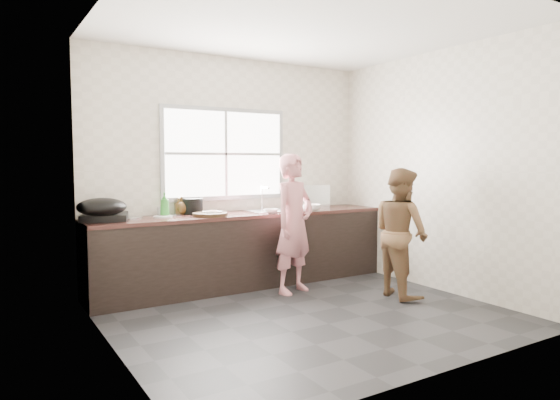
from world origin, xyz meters
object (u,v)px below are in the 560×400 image
bowl_crabs (310,208)px  bottle_brown_tall (179,207)px  black_pot (192,206)px  pot_lid_left (130,218)px  burner (105,217)px  person_side (401,232)px  bottle_green (165,205)px  woman (294,228)px  pot_lid_right (171,215)px  bowl_held (271,210)px  wok (102,207)px  bowl_mince (212,213)px  cutting_board (210,214)px  glass_jar (160,211)px  plate_food (163,217)px  bottle_brown_short (182,206)px  dish_rack (312,196)px

bowl_crabs → bottle_brown_tall: (-1.51, 0.44, 0.05)m
black_pot → pot_lid_left: size_ratio=0.93×
bottle_brown_tall → burner: size_ratio=0.39×
person_side → bottle_green: bearing=65.0°
woman → pot_lid_right: size_ratio=6.43×
black_pot → bowl_held: bearing=-28.0°
bowl_held → wok: size_ratio=0.45×
person_side → bowl_mince: (-1.67, 1.21, 0.19)m
person_side → bowl_crabs: person_side is taller
cutting_board → burner: burner is taller
person_side → bottle_brown_tall: bearing=59.8°
cutting_board → wok: size_ratio=0.80×
bowl_mince → bottle_brown_tall: bearing=131.3°
person_side → bottle_green: (-2.15, 1.39, 0.30)m
glass_jar → pot_lid_left: size_ratio=0.35×
wok → burner: bearing=68.2°
bottle_brown_tall → glass_jar: (-0.21, 0.00, -0.04)m
burner → wok: 0.19m
black_pot → bottle_brown_tall: black_pot is taller
woman → black_pot: 1.21m
plate_food → bowl_held: bearing=-10.9°
cutting_board → bowl_mince: (0.04, 0.03, 0.01)m
glass_jar → bowl_crabs: bearing=-14.4°
bowl_crabs → black_pot: size_ratio=0.84×
bottle_brown_tall → person_side: bearing=-38.0°
bowl_mince → bottle_brown_short: bearing=127.2°
black_pot → bottle_brown_short: size_ratio=1.33×
bowl_held → dish_rack: (0.88, 0.43, 0.11)m
woman → bowl_held: size_ratio=6.75×
person_side → plate_food: bearing=66.7°
bowl_crabs → bottle_green: (-1.71, 0.31, 0.10)m
dish_rack → bottle_brown_tall: bearing=-175.6°
bottle_green → pot_lid_right: (0.10, 0.08, -0.13)m
bottle_brown_short → pot_lid_left: bottle_brown_short is taller
bowl_mince → dish_rack: size_ratio=0.51×
bowl_crabs → burner: (-2.35, 0.31, 0.00)m
bowl_crabs → cutting_board: bearing=175.4°
bowl_crabs → bowl_held: (-0.55, 0.01, 0.00)m
woman → bottle_brown_short: bearing=123.8°
cutting_board → woman: bearing=-28.7°
woman → burner: bearing=142.4°
person_side → pot_lid_left: size_ratio=5.19×
bowl_held → bottle_brown_short: bearing=155.2°
black_pot → pot_lid_right: (-0.26, -0.04, -0.08)m
bowl_mince → pot_lid_left: 0.87m
woman → wok: 2.03m
pot_lid_right → plate_food: bearing=-134.4°
person_side → burner: bearing=71.3°
bowl_crabs → pot_lid_left: bearing=170.2°
woman → bottle_brown_tall: size_ratio=8.25×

